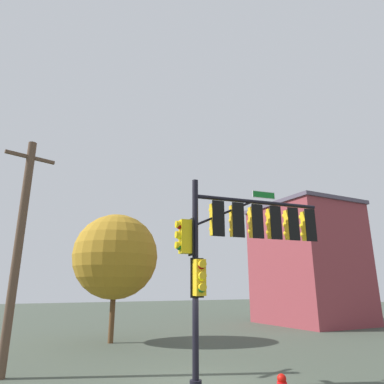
% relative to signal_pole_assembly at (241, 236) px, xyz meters
% --- Properties ---
extents(signal_pole_assembly, '(5.60, 1.25, 6.42)m').
position_rel_signal_pole_assembly_xyz_m(signal_pole_assembly, '(0.00, 0.00, 0.00)').
color(signal_pole_assembly, black).
rests_on(signal_pole_assembly, ground_plane).
extents(utility_pole, '(1.76, 0.62, 8.24)m').
position_rel_signal_pole_assembly_xyz_m(utility_pole, '(-6.88, 3.89, -0.33)').
color(utility_pole, brown).
rests_on(utility_pole, ground_plane).
extents(tree_near, '(4.72, 4.72, 6.90)m').
position_rel_signal_pole_assembly_xyz_m(tree_near, '(-1.97, 9.51, -0.04)').
color(tree_near, brown).
rests_on(tree_near, ground_plane).
extents(brick_building, '(6.83, 7.87, 9.62)m').
position_rel_signal_pole_assembly_xyz_m(brick_building, '(14.59, 11.53, 0.25)').
color(brick_building, brown).
rests_on(brick_building, ground_plane).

